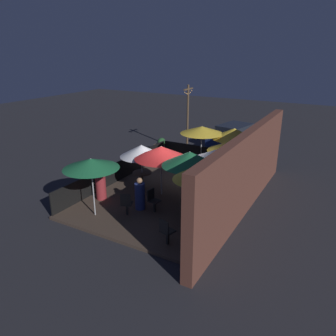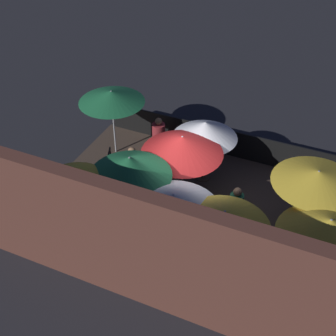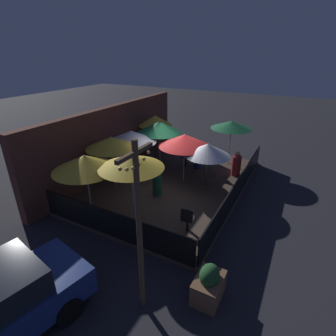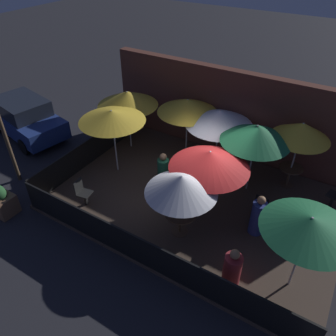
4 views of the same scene
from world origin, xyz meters
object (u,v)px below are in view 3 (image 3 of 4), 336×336
patio_umbrella_7 (111,142)px  light_post (139,225)px  patio_chair_1 (205,154)px  patio_chair_3 (175,142)px  patio_chair_0 (187,157)px  patron_2 (198,157)px  patron_0 (157,182)px  patio_umbrella_1 (208,150)px  dining_table_1 (206,175)px  patron_1 (236,165)px  patio_chair_2 (187,218)px  dining_table_0 (156,148)px  patio_umbrella_0 (155,120)px  patio_umbrella_2 (85,163)px  patio_umbrella_5 (159,127)px  planter_box (209,285)px  patio_umbrella_6 (131,136)px  patio_umbrella_4 (184,140)px  patio_umbrella_8 (131,163)px  patio_umbrella_3 (232,125)px

patio_umbrella_7 → light_post: bearing=-135.3°
patio_chair_1 → patio_chair_3: (1.01, 2.31, 0.01)m
patio_chair_0 → patron_2: (0.05, -0.58, 0.09)m
patio_umbrella_7 → patron_0: patio_umbrella_7 is taller
patio_umbrella_1 → patio_umbrella_7: size_ratio=0.89×
patio_chair_3 → dining_table_1: bearing=57.7°
patio_umbrella_1 → patron_1: patio_umbrella_1 is taller
patio_chair_2 → patio_chair_3: size_ratio=0.96×
dining_table_0 → patron_2: (-0.22, -2.59, 0.01)m
patio_umbrella_0 → patio_umbrella_2: bearing=-172.6°
patio_umbrella_5 → planter_box: 8.02m
patio_umbrella_6 → planter_box: 7.39m
patio_chair_1 → patron_1: 1.95m
patio_umbrella_2 → patron_2: (5.73, -1.81, -1.46)m
patio_chair_0 → patio_umbrella_0: bearing=-0.0°
patio_umbrella_5 → light_post: bearing=-153.3°
patio_chair_1 → patio_chair_2: size_ratio=1.02×
patio_chair_2 → patio_chair_0: bearing=14.6°
patio_umbrella_4 → patio_chair_1: size_ratio=2.47×
dining_table_0 → patio_umbrella_8: bearing=-157.1°
patio_umbrella_3 → patron_0: patio_umbrella_3 is taller
patio_umbrella_4 → patio_umbrella_8: patio_umbrella_8 is taller
patio_chair_0 → patio_umbrella_4: bearing=116.8°
patio_umbrella_1 → patio_umbrella_6: 3.50m
patio_umbrella_2 → light_post: size_ratio=0.56×
patio_chair_0 → patron_1: 2.53m
patio_umbrella_4 → patron_1: patio_umbrella_4 is taller
dining_table_0 → patron_1: size_ratio=0.63×
patio_chair_1 → light_post: bearing=-10.1°
patio_umbrella_2 → patio_chair_1: size_ratio=2.50×
patio_umbrella_0 → patio_umbrella_3: size_ratio=1.04×
patio_umbrella_0 → light_post: light_post is taller
patio_umbrella_6 → patio_umbrella_5: bearing=-23.5°
patio_umbrella_0 → patio_umbrella_8: patio_umbrella_0 is taller
patio_umbrella_2 → patron_1: bearing=-33.0°
patron_1 → light_post: (-7.96, 0.12, 1.67)m
patio_umbrella_4 → patron_1: size_ratio=1.90×
patio_umbrella_6 → dining_table_1: bearing=-81.6°
dining_table_1 → patron_0: (-1.52, 1.54, -0.02)m
patio_umbrella_2 → patio_umbrella_0: bearing=7.4°
patron_2 → dining_table_0: bearing=111.4°
patio_umbrella_4 → light_post: (-6.31, -1.87, 0.28)m
patio_umbrella_2 → patio_umbrella_4: 4.50m
patio_umbrella_6 → patio_chair_0: size_ratio=2.49×
patio_umbrella_3 → dining_table_0: 4.23m
patio_chair_2 → patron_0: bearing=42.3°
patio_umbrella_3 → planter_box: bearing=-166.9°
patio_umbrella_4 → patio_chair_1: bearing=-4.1°
patron_2 → patio_chair_0: bearing=121.4°
patio_umbrella_4 → patio_chair_1: (2.33, -0.17, -1.41)m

